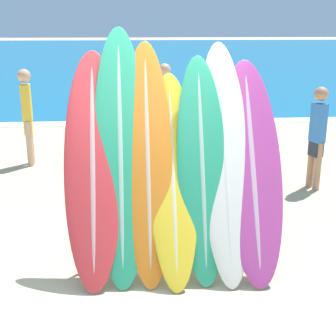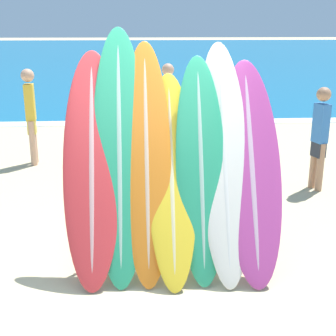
# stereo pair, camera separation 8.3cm
# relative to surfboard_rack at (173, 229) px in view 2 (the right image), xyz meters

# --- Properties ---
(ground_plane) EXTENTS (160.00, 160.00, 0.00)m
(ground_plane) POSITION_rel_surfboard_rack_xyz_m (-0.34, -0.29, -0.45)
(ground_plane) COLOR #CCB789
(ocean_water) EXTENTS (120.00, 60.00, 0.01)m
(ocean_water) POSITION_rel_surfboard_rack_xyz_m (-0.34, 36.73, -0.45)
(ocean_water) COLOR #146693
(ocean_water) RESTS_ON ground_plane
(surfboard_rack) EXTENTS (1.94, 0.04, 0.83)m
(surfboard_rack) POSITION_rel_surfboard_rack_xyz_m (0.00, 0.00, 0.00)
(surfboard_rack) COLOR #47474C
(surfboard_rack) RESTS_ON ground_plane
(surfboard_slot_0) EXTENTS (0.57, 1.11, 2.19)m
(surfboard_slot_0) POSITION_rel_surfboard_rack_xyz_m (-0.79, 0.10, 0.64)
(surfboard_slot_0) COLOR red
(surfboard_slot_0) RESTS_ON ground_plane
(surfboard_slot_1) EXTENTS (0.54, 1.10, 2.42)m
(surfboard_slot_1) POSITION_rel_surfboard_rack_xyz_m (-0.52, 0.14, 0.76)
(surfboard_slot_1) COLOR #289E70
(surfboard_slot_1) RESTS_ON ground_plane
(surfboard_slot_2) EXTENTS (0.48, 1.06, 2.28)m
(surfboard_slot_2) POSITION_rel_surfboard_rack_xyz_m (-0.25, 0.11, 0.69)
(surfboard_slot_2) COLOR orange
(surfboard_slot_2) RESTS_ON ground_plane
(surfboard_slot_3) EXTENTS (0.49, 1.13, 1.96)m
(surfboard_slot_3) POSITION_rel_surfboard_rack_xyz_m (-0.01, 0.06, 0.53)
(surfboard_slot_3) COLOR yellow
(surfboard_slot_3) RESTS_ON ground_plane
(surfboard_slot_4) EXTENTS (0.49, 1.01, 2.14)m
(surfboard_slot_4) POSITION_rel_surfboard_rack_xyz_m (0.28, 0.07, 0.62)
(surfboard_slot_4) COLOR #289E70
(surfboard_slot_4) RESTS_ON ground_plane
(surfboard_slot_5) EXTENTS (0.51, 1.23, 2.27)m
(surfboard_slot_5) POSITION_rel_surfboard_rack_xyz_m (0.52, 0.13, 0.68)
(surfboard_slot_5) COLOR silver
(surfboard_slot_5) RESTS_ON ground_plane
(surfboard_slot_6) EXTENTS (0.60, 1.19, 2.09)m
(surfboard_slot_6) POSITION_rel_surfboard_rack_xyz_m (0.79, 0.09, 0.59)
(surfboard_slot_6) COLOR #B23D8E
(surfboard_slot_6) RESTS_ON ground_plane
(person_near_water) EXTENTS (0.21, 0.26, 1.56)m
(person_near_water) POSITION_rel_surfboard_rack_xyz_m (2.35, 2.31, 0.40)
(person_near_water) COLOR #A87A5B
(person_near_water) RESTS_ON ground_plane
(person_mid_beach) EXTENTS (0.23, 0.29, 1.69)m
(person_mid_beach) POSITION_rel_surfboard_rack_xyz_m (-2.22, 3.96, 0.47)
(person_mid_beach) COLOR tan
(person_mid_beach) RESTS_ON ground_plane
(person_far_left) EXTENTS (0.28, 0.29, 1.72)m
(person_far_left) POSITION_rel_surfboard_rack_xyz_m (0.23, 4.55, 0.49)
(person_far_left) COLOR tan
(person_far_left) RESTS_ON ground_plane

